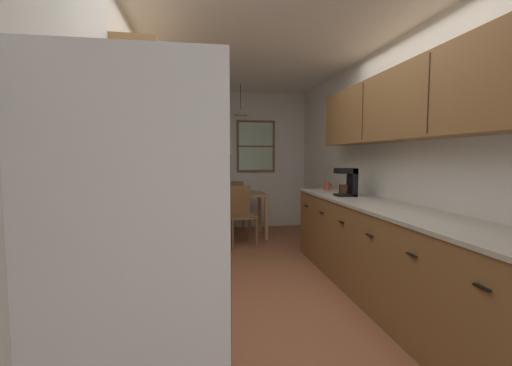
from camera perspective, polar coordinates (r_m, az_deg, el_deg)
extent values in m
plane|color=#995B3D|center=(4.10, 1.00, -14.80)|extent=(12.00, 12.00, 0.00)
cube|color=silver|center=(3.87, -19.08, 3.06)|extent=(0.10, 9.00, 2.55)
cube|color=silver|center=(4.32, 18.96, 3.19)|extent=(0.10, 9.00, 2.55)
cube|color=silver|center=(6.50, -3.14, 3.76)|extent=(4.40, 0.10, 2.55)
cube|color=white|center=(4.07, 1.06, 22.17)|extent=(4.40, 9.00, 0.08)
cube|color=white|center=(1.64, -18.25, -13.17)|extent=(0.71, 0.76, 1.72)
cube|color=black|center=(1.64, -5.26, -14.87)|extent=(0.01, 0.01, 1.55)
cube|color=black|center=(1.60, -4.64, -15.33)|extent=(0.02, 0.02, 1.10)
cube|color=black|center=(1.68, -4.86, -14.41)|extent=(0.02, 0.02, 1.10)
cube|color=black|center=(1.42, -4.77, -8.53)|extent=(0.01, 0.15, 0.22)
cube|color=beige|center=(1.51, -5.24, 0.86)|extent=(0.01, 0.05, 0.07)
cube|color=white|center=(1.67, -5.67, 7.18)|extent=(0.01, 0.04, 0.05)
cube|color=white|center=(2.46, -16.35, -17.28)|extent=(0.62, 0.65, 0.90)
cube|color=black|center=(2.45, -8.62, -17.97)|extent=(0.01, 0.45, 0.30)
cube|color=silver|center=(2.38, -8.06, -13.28)|extent=(0.02, 0.52, 0.02)
cube|color=black|center=(2.33, -16.60, -6.69)|extent=(0.59, 0.61, 0.02)
cube|color=white|center=(2.36, -23.41, -4.48)|extent=(0.06, 0.65, 0.20)
cylinder|color=#2D2D2D|center=(2.21, -20.71, -6.99)|extent=(0.15, 0.15, 0.01)
cylinder|color=#2D2D2D|center=(2.48, -19.40, -5.71)|extent=(0.15, 0.15, 0.01)
cylinder|color=#2D2D2D|center=(2.17, -13.40, -7.02)|extent=(0.15, 0.15, 0.01)
cylinder|color=#2D2D2D|center=(2.45, -12.91, -5.71)|extent=(0.15, 0.15, 0.01)
cube|color=silver|center=(2.33, -20.02, 11.98)|extent=(0.38, 0.61, 0.33)
cube|color=black|center=(2.24, -15.32, 12.39)|extent=(0.01, 0.37, 0.21)
cube|color=#2D2D33|center=(2.50, -14.65, 11.54)|extent=(0.01, 0.12, 0.21)
cube|color=brown|center=(3.74, -13.91, -9.89)|extent=(0.60, 2.03, 0.87)
cube|color=#B7B2A3|center=(3.65, -14.05, -3.03)|extent=(0.63, 2.05, 0.03)
cube|color=black|center=(3.01, -9.07, -8.13)|extent=(0.02, 0.10, 0.01)
cube|color=black|center=(3.67, -9.10, -5.85)|extent=(0.02, 0.10, 0.01)
cube|color=black|center=(4.33, -9.13, -4.26)|extent=(0.02, 0.10, 0.01)
cube|color=brown|center=(3.62, -16.67, 12.30)|extent=(0.32, 2.13, 0.67)
cube|color=#2D2319|center=(3.26, -14.57, 13.24)|extent=(0.01, 0.01, 0.62)
cube|color=#2D2319|center=(3.95, -13.61, 11.68)|extent=(0.01, 0.01, 0.62)
cube|color=brown|center=(3.47, 20.74, -11.18)|extent=(0.60, 3.45, 0.87)
cube|color=#B7B2A3|center=(3.38, 20.95, -3.80)|extent=(0.63, 3.47, 0.03)
cube|color=black|center=(2.10, 33.58, -14.38)|extent=(0.02, 0.10, 0.01)
cube|color=black|center=(2.53, 24.58, -10.88)|extent=(0.02, 0.10, 0.01)
cube|color=black|center=(3.01, 18.44, -8.29)|extent=(0.02, 0.10, 0.01)
cube|color=black|center=(3.52, 14.07, -6.36)|extent=(0.02, 0.10, 0.01)
cube|color=black|center=(4.05, 10.85, -4.91)|extent=(0.02, 0.10, 0.01)
cube|color=black|center=(4.58, 8.38, -3.78)|extent=(0.02, 0.10, 0.01)
cube|color=brown|center=(3.41, 23.91, 11.93)|extent=(0.32, 3.15, 0.64)
cube|color=#2D2319|center=(2.89, 26.90, 13.24)|extent=(0.01, 0.01, 0.58)
cube|color=#2D2319|center=(3.77, 17.40, 11.33)|extent=(0.01, 0.01, 0.58)
cube|color=#A87F51|center=(5.76, -2.53, -1.88)|extent=(0.81, 0.70, 0.03)
cube|color=#A87F51|center=(5.46, -6.05, -6.14)|extent=(0.06, 0.06, 0.70)
cube|color=#A87F51|center=(5.56, 1.74, -5.94)|extent=(0.06, 0.06, 0.70)
cube|color=#A87F51|center=(6.10, -6.39, -5.03)|extent=(0.06, 0.06, 0.70)
cube|color=#A87F51|center=(6.18, 0.60, -4.87)|extent=(0.06, 0.06, 0.70)
cube|color=brown|center=(5.17, -2.43, -5.60)|extent=(0.45, 0.45, 0.04)
cube|color=brown|center=(5.31, -2.94, -2.88)|extent=(0.37, 0.08, 0.45)
cylinder|color=brown|center=(5.10, 0.11, -8.44)|extent=(0.04, 0.04, 0.43)
cylinder|color=brown|center=(5.00, -3.92, -8.69)|extent=(0.04, 0.04, 0.43)
cylinder|color=brown|center=(5.44, -1.05, -7.62)|extent=(0.04, 0.04, 0.43)
cylinder|color=brown|center=(5.35, -4.83, -7.83)|extent=(0.04, 0.04, 0.43)
cube|color=brown|center=(6.41, -3.77, -3.65)|extent=(0.44, 0.44, 0.04)
cube|color=brown|center=(6.20, -3.79, -1.83)|extent=(0.37, 0.07, 0.45)
cylinder|color=brown|center=(6.63, -5.33, -5.43)|extent=(0.04, 0.04, 0.43)
cylinder|color=brown|center=(6.63, -2.17, -5.42)|extent=(0.04, 0.04, 0.43)
cylinder|color=brown|center=(6.27, -5.44, -6.00)|extent=(0.04, 0.04, 0.43)
cylinder|color=brown|center=(6.27, -2.10, -5.99)|extent=(0.04, 0.04, 0.43)
cylinder|color=black|center=(5.81, -2.59, 14.24)|extent=(0.01, 0.01, 0.42)
cone|color=beige|center=(5.77, -2.58, 11.71)|extent=(0.26, 0.26, 0.10)
sphere|color=white|center=(5.78, -2.58, 11.90)|extent=(0.06, 0.06, 0.06)
cube|color=brown|center=(6.48, -0.03, 6.15)|extent=(0.72, 0.04, 0.97)
cube|color=#B2D1B7|center=(6.46, -0.01, 6.16)|extent=(0.64, 0.01, 0.89)
cube|color=brown|center=(6.46, -0.01, 6.16)|extent=(0.64, 0.02, 0.03)
cylinder|color=#3F3F42|center=(5.00, -9.22, -7.95)|extent=(0.32, 0.32, 0.57)
cylinder|color=#D84C19|center=(2.76, -15.63, -3.33)|extent=(0.10, 0.10, 0.17)
cylinder|color=white|center=(2.75, -15.67, -1.39)|extent=(0.11, 0.11, 0.02)
cube|color=white|center=(2.57, -7.88, -14.94)|extent=(0.02, 0.16, 0.24)
cube|color=black|center=(4.03, 14.72, -1.96)|extent=(0.22, 0.18, 0.02)
cube|color=black|center=(4.05, 15.80, 0.15)|extent=(0.06, 0.18, 0.32)
cube|color=black|center=(4.01, 14.80, 1.98)|extent=(0.22, 0.18, 0.06)
cylinder|color=#331E14|center=(4.02, 14.48, -1.02)|extent=(0.11, 0.11, 0.11)
cylinder|color=#BF3F33|center=(4.76, 11.74, -0.47)|extent=(0.07, 0.07, 0.10)
torus|color=#BF3F33|center=(4.77, 12.27, -0.40)|extent=(0.05, 0.01, 0.05)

